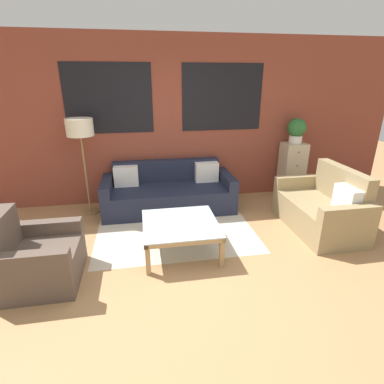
# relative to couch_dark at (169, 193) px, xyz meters

# --- Properties ---
(ground_plane) EXTENTS (16.00, 16.00, 0.00)m
(ground_plane) POSITION_rel_couch_dark_xyz_m (0.07, -1.95, -0.28)
(ground_plane) COLOR #AD7F51
(wall_back_brick) EXTENTS (8.40, 0.09, 2.80)m
(wall_back_brick) POSITION_rel_couch_dark_xyz_m (0.07, 0.49, 1.13)
(wall_back_brick) COLOR brown
(wall_back_brick) RESTS_ON ground_plane
(rug) EXTENTS (2.27, 1.80, 0.00)m
(rug) POSITION_rel_couch_dark_xyz_m (0.01, -0.77, -0.27)
(rug) COLOR beige
(rug) RESTS_ON ground_plane
(couch_dark) EXTENTS (2.17, 0.88, 0.78)m
(couch_dark) POSITION_rel_couch_dark_xyz_m (0.00, 0.00, 0.00)
(couch_dark) COLOR #1E2338
(couch_dark) RESTS_ON ground_plane
(settee_vintage) EXTENTS (0.80, 1.41, 0.92)m
(settee_vintage) POSITION_rel_couch_dark_xyz_m (2.16, -1.13, 0.03)
(settee_vintage) COLOR #99845B
(settee_vintage) RESTS_ON ground_plane
(armchair_corner) EXTENTS (0.80, 0.84, 0.84)m
(armchair_corner) POSITION_rel_couch_dark_xyz_m (-1.61, -1.74, 0.00)
(armchair_corner) COLOR brown
(armchair_corner) RESTS_ON ground_plane
(coffee_table) EXTENTS (0.94, 0.94, 0.41)m
(coffee_table) POSITION_rel_couch_dark_xyz_m (0.01, -1.40, 0.07)
(coffee_table) COLOR silver
(coffee_table) RESTS_ON ground_plane
(floor_lamp) EXTENTS (0.41, 0.41, 1.55)m
(floor_lamp) POSITION_rel_couch_dark_xyz_m (-1.32, 0.06, 1.08)
(floor_lamp) COLOR olive
(floor_lamp) RESTS_ON ground_plane
(drawer_cabinet) EXTENTS (0.41, 0.38, 1.01)m
(drawer_cabinet) POSITION_rel_couch_dark_xyz_m (2.35, 0.23, 0.23)
(drawer_cabinet) COLOR #C6B793
(drawer_cabinet) RESTS_ON ground_plane
(potted_plant) EXTENTS (0.33, 0.33, 0.44)m
(potted_plant) POSITION_rel_couch_dark_xyz_m (2.35, 0.23, 0.97)
(potted_plant) COLOR silver
(potted_plant) RESTS_ON drawer_cabinet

